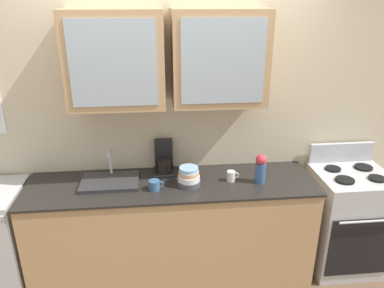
% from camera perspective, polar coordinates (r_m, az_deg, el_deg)
% --- Properties ---
extents(ground_plane, '(10.00, 10.00, 0.00)m').
position_cam_1_polar(ground_plane, '(3.58, -2.83, -19.14)').
color(ground_plane, brown).
extents(back_wall_unit, '(4.54, 0.45, 2.53)m').
position_cam_1_polar(back_wall_unit, '(3.14, -3.72, 4.70)').
color(back_wall_unit, beige).
rests_on(back_wall_unit, ground_plane).
extents(counter, '(2.36, 0.63, 0.92)m').
position_cam_1_polar(counter, '(3.29, -2.98, -13.10)').
color(counter, tan).
rests_on(counter, ground_plane).
extents(stove_range, '(0.62, 0.62, 1.10)m').
position_cam_1_polar(stove_range, '(3.68, 22.55, -10.63)').
color(stove_range, silver).
rests_on(stove_range, ground_plane).
extents(sink_faucet, '(0.46, 0.32, 0.24)m').
position_cam_1_polar(sink_faucet, '(3.11, -12.46, -5.57)').
color(sink_faucet, '#2D2D30').
rests_on(sink_faucet, counter).
extents(bowl_stack, '(0.19, 0.19, 0.15)m').
position_cam_1_polar(bowl_stack, '(2.99, -0.49, -5.04)').
color(bowl_stack, '#4C4C54').
rests_on(bowl_stack, counter).
extents(vase, '(0.09, 0.09, 0.24)m').
position_cam_1_polar(vase, '(3.06, 10.47, -3.65)').
color(vase, '#33598C').
rests_on(vase, counter).
extents(cup_near_sink, '(0.12, 0.09, 0.08)m').
position_cam_1_polar(cup_near_sink, '(2.95, -5.76, -6.28)').
color(cup_near_sink, '#38608C').
rests_on(cup_near_sink, counter).
extents(cup_near_bowls, '(0.10, 0.07, 0.09)m').
position_cam_1_polar(cup_near_bowls, '(3.08, 6.05, -4.90)').
color(cup_near_bowls, silver).
rests_on(cup_near_bowls, counter).
extents(coffee_maker, '(0.17, 0.20, 0.29)m').
position_cam_1_polar(coffee_maker, '(3.18, -4.33, -2.64)').
color(coffee_maker, black).
rests_on(coffee_maker, counter).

